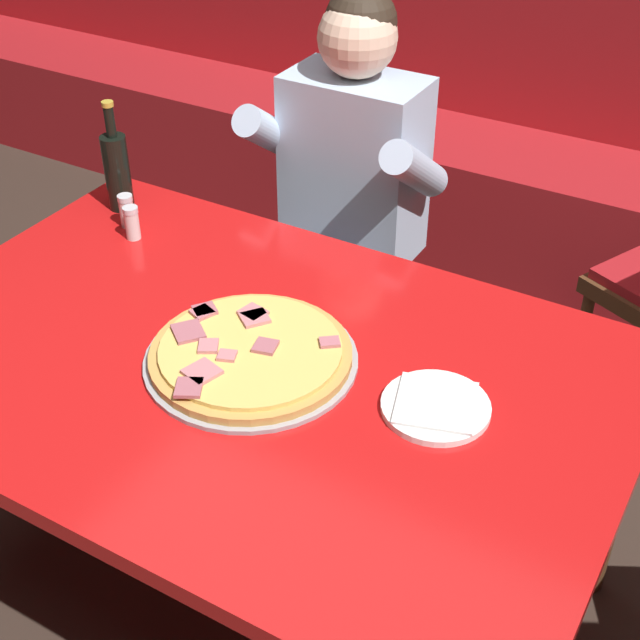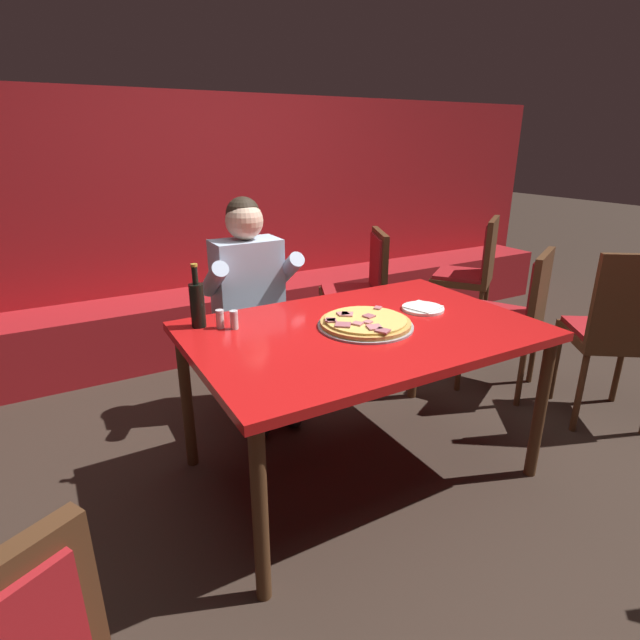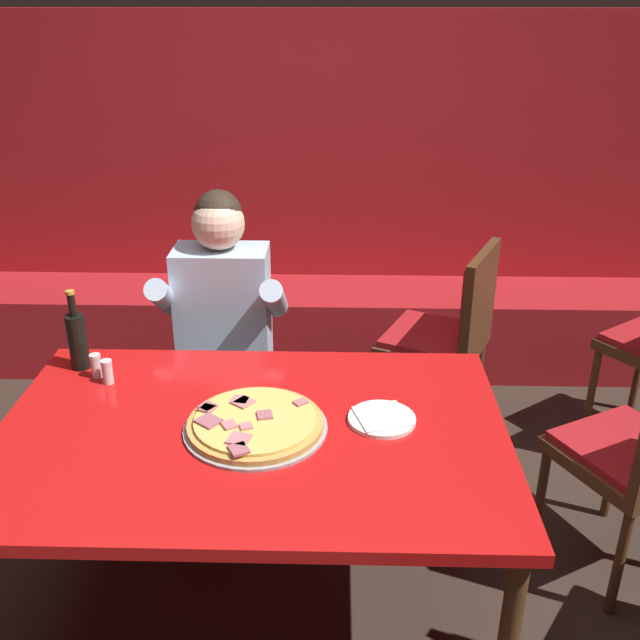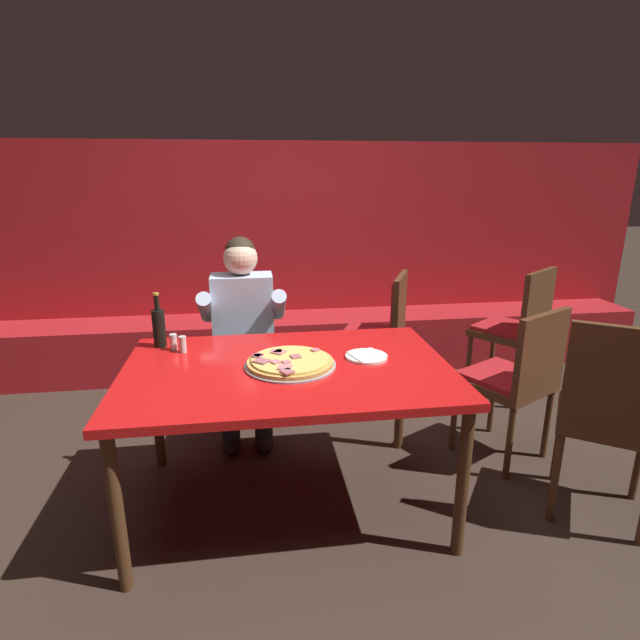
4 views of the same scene
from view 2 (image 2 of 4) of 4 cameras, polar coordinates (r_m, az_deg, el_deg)
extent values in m
plane|color=#33261E|center=(2.64, 4.41, -16.50)|extent=(24.00, 24.00, 0.00)
cube|color=#A3191E|center=(4.16, -12.45, 10.97)|extent=(6.80, 0.16, 1.90)
cube|color=#A3191E|center=(4.03, -10.31, 0.27)|extent=(6.46, 0.48, 0.46)
cylinder|color=#4C2D19|center=(1.83, -6.85, -21.31)|extent=(0.06, 0.06, 0.72)
cylinder|color=#4C2D19|center=(2.62, 23.85, -9.36)|extent=(0.06, 0.06, 0.72)
cylinder|color=#4C2D19|center=(2.56, -14.98, -8.88)|extent=(0.06, 0.06, 0.72)
cylinder|color=#4C2D19|center=(3.17, 10.81, -2.78)|extent=(0.06, 0.06, 0.72)
cube|color=red|center=(2.28, 4.90, -1.29)|extent=(1.55, 1.03, 0.04)
cylinder|color=#9E9EA3|center=(2.28, 5.27, -0.68)|extent=(0.44, 0.44, 0.01)
cylinder|color=#C69347|center=(2.27, 5.29, -0.35)|extent=(0.41, 0.41, 0.02)
cylinder|color=#E5BC5B|center=(2.27, 5.30, -0.01)|extent=(0.37, 0.37, 0.01)
cube|color=#C6757A|center=(2.19, 4.33, -0.41)|extent=(0.06, 0.06, 0.01)
cube|color=#C6757A|center=(2.16, 6.24, -0.83)|extent=(0.08, 0.08, 0.01)
cube|color=#A85B66|center=(2.18, 2.64, -0.55)|extent=(0.09, 0.09, 0.01)
cube|color=#C6757A|center=(2.22, 5.51, -0.24)|extent=(0.05, 0.04, 0.01)
cube|color=#B76670|center=(2.41, 6.62, 1.39)|extent=(0.05, 0.05, 0.01)
cube|color=#C6757A|center=(2.31, 2.65, 0.71)|extent=(0.06, 0.06, 0.01)
cube|color=#A85B66|center=(2.12, 7.17, -1.22)|extent=(0.07, 0.07, 0.01)
cube|color=#A85B66|center=(2.23, 1.19, 0.00)|extent=(0.06, 0.06, 0.01)
cube|color=#B76670|center=(2.22, 1.35, -0.08)|extent=(0.05, 0.05, 0.01)
cube|color=#C6757A|center=(2.31, 3.14, 0.66)|extent=(0.08, 0.08, 0.01)
cube|color=#A85B66|center=(2.29, 5.61, 0.45)|extent=(0.05, 0.06, 0.01)
cylinder|color=white|center=(2.54, 11.68, 1.29)|extent=(0.21, 0.21, 0.01)
cube|color=white|center=(2.54, 11.69, 1.51)|extent=(0.19, 0.19, 0.01)
cylinder|color=black|center=(2.31, -13.83, 1.61)|extent=(0.07, 0.07, 0.20)
cylinder|color=black|center=(2.27, -14.12, 4.97)|extent=(0.03, 0.03, 0.08)
cylinder|color=#B29933|center=(2.26, -14.21, 6.09)|extent=(0.03, 0.03, 0.01)
cylinder|color=silver|center=(2.29, -11.35, -0.06)|extent=(0.04, 0.04, 0.07)
cylinder|color=#B23323|center=(2.29, -11.32, -0.40)|extent=(0.03, 0.03, 0.04)
cylinder|color=silver|center=(2.27, -11.42, 0.96)|extent=(0.04, 0.04, 0.01)
cylinder|color=silver|center=(2.27, -9.79, -0.15)|extent=(0.04, 0.04, 0.07)
cylinder|color=#516B33|center=(2.27, -9.77, -0.49)|extent=(0.03, 0.03, 0.04)
cylinder|color=silver|center=(2.25, -9.85, 0.88)|extent=(0.04, 0.04, 0.01)
ellipsoid|color=black|center=(2.91, -7.18, -11.76)|extent=(0.11, 0.24, 0.09)
ellipsoid|color=black|center=(2.98, -3.57, -10.83)|extent=(0.11, 0.24, 0.09)
cylinder|color=#282833|center=(2.82, -7.35, -8.55)|extent=(0.11, 0.11, 0.43)
cylinder|color=#282833|center=(2.89, -3.65, -7.67)|extent=(0.11, 0.11, 0.43)
cube|color=#282833|center=(2.82, -6.50, -2.23)|extent=(0.34, 0.40, 0.12)
cube|color=silver|center=(2.90, -8.28, 4.03)|extent=(0.38, 0.22, 0.52)
cylinder|color=silver|center=(2.74, -12.02, 4.57)|extent=(0.09, 0.30, 0.25)
cylinder|color=silver|center=(2.90, -3.70, 5.79)|extent=(0.09, 0.30, 0.25)
sphere|color=beige|center=(2.83, -8.65, 11.15)|extent=(0.21, 0.21, 0.21)
sphere|color=#2D2319|center=(2.84, -8.80, 11.89)|extent=(0.19, 0.19, 0.19)
cylinder|color=#4C2D19|center=(4.53, 13.59, 2.28)|extent=(0.04, 0.04, 0.47)
cylinder|color=#4C2D19|center=(4.18, 12.56, 0.85)|extent=(0.04, 0.04, 0.47)
cylinder|color=#4C2D19|center=(4.49, 18.34, 1.62)|extent=(0.04, 0.04, 0.47)
cylinder|color=#4C2D19|center=(4.13, 17.70, 0.12)|extent=(0.04, 0.04, 0.47)
cube|color=#4C2D19|center=(4.25, 15.87, 4.54)|extent=(0.61, 0.61, 0.05)
cube|color=#A3191E|center=(4.24, 15.92, 5.06)|extent=(0.57, 0.57, 0.03)
cube|color=#4C2D19|center=(4.17, 18.93, 7.66)|extent=(0.38, 0.29, 0.48)
cube|color=#A3191E|center=(4.18, 18.59, 7.70)|extent=(0.31, 0.23, 0.40)
cylinder|color=#4C2D19|center=(3.72, 17.45, -2.25)|extent=(0.04, 0.04, 0.44)
cylinder|color=#4C2D19|center=(3.38, 15.69, -4.34)|extent=(0.04, 0.04, 0.44)
cylinder|color=#4C2D19|center=(3.65, 23.18, -3.38)|extent=(0.04, 0.04, 0.44)
cylinder|color=#4C2D19|center=(3.30, 21.99, -5.64)|extent=(0.04, 0.04, 0.44)
cube|color=#4C2D19|center=(3.42, 20.05, -0.08)|extent=(0.60, 0.60, 0.05)
cube|color=#A3191E|center=(3.41, 20.13, 0.56)|extent=(0.55, 0.55, 0.03)
cube|color=#4C2D19|center=(3.32, 23.90, 3.30)|extent=(0.41, 0.24, 0.44)
cube|color=#A3191E|center=(3.32, 23.48, 3.37)|extent=(0.33, 0.19, 0.37)
cylinder|color=#4C2D19|center=(3.62, 30.98, -4.57)|extent=(0.04, 0.04, 0.48)
cylinder|color=#4C2D19|center=(3.47, 25.32, -4.57)|extent=(0.04, 0.04, 0.48)
cylinder|color=#4C2D19|center=(3.15, 27.53, -7.40)|extent=(0.04, 0.04, 0.48)
cube|color=#4C2D19|center=(3.29, 30.15, -1.72)|extent=(0.61, 0.61, 0.05)
cube|color=#A3191E|center=(3.28, 30.27, -1.07)|extent=(0.56, 0.56, 0.03)
cube|color=#4C2D19|center=(3.04, 32.52, 1.73)|extent=(0.38, 0.28, 0.50)
cube|color=#A3191E|center=(3.06, 32.32, 1.88)|extent=(0.31, 0.23, 0.42)
cylinder|color=#4C2D19|center=(3.91, 0.32, -0.15)|extent=(0.04, 0.04, 0.45)
cylinder|color=#4C2D19|center=(3.55, 0.85, -2.25)|extent=(0.04, 0.04, 0.45)
cylinder|color=#4C2D19|center=(3.96, 5.81, 0.01)|extent=(0.04, 0.04, 0.45)
cylinder|color=#4C2D19|center=(3.61, 6.88, -2.04)|extent=(0.04, 0.04, 0.45)
cube|color=#4C2D19|center=(3.67, 3.55, 2.58)|extent=(0.58, 0.58, 0.05)
cube|color=#A3191E|center=(3.66, 3.56, 3.18)|extent=(0.54, 0.54, 0.03)
cube|color=#4C2D19|center=(3.63, 6.77, 6.48)|extent=(0.22, 0.42, 0.46)
cube|color=#A3191E|center=(3.63, 6.39, 6.48)|extent=(0.17, 0.34, 0.39)
camera|label=1|loc=(2.17, 48.64, 22.41)|focal=50.00mm
camera|label=3|loc=(1.52, 69.72, 23.16)|focal=40.00mm
camera|label=4|loc=(1.16, 86.31, 5.97)|focal=28.00mm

